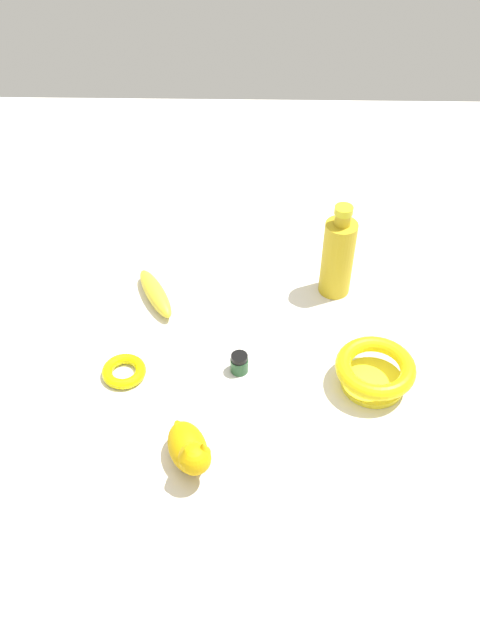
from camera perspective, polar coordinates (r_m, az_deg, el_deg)
The scene contains 7 objects.
ground at distance 1.30m, azimuth -0.00°, elevation -2.27°, with size 2.00×2.00×0.00m, color silver.
bottle_tall at distance 1.37m, azimuth 8.23°, elevation 5.35°, with size 0.06×0.06×0.21m.
banana at distance 1.39m, azimuth -7.13°, elevation 2.24°, with size 0.15×0.04×0.04m, color yellow.
bangle at distance 1.26m, azimuth -9.74°, elevation -4.27°, with size 0.08×0.08×0.02m, color #DED408.
bowl at distance 1.23m, azimuth 11.29°, elevation -4.17°, with size 0.14×0.14×0.06m.
cat_figurine at distance 1.10m, azimuth -4.27°, elevation -10.85°, with size 0.13×0.09×0.09m.
nail_polish_jar at distance 1.24m, azimuth 0.01°, elevation -3.64°, with size 0.03×0.03×0.04m.
Camera 1 is at (0.88, 0.02, 0.95)m, focal length 38.03 mm.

